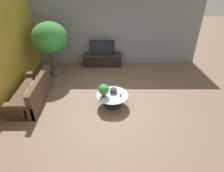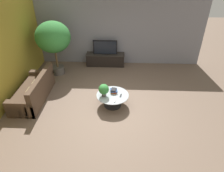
% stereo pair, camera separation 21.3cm
% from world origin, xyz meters
% --- Properties ---
extents(ground_plane, '(24.00, 24.00, 0.00)m').
position_xyz_m(ground_plane, '(0.00, 0.00, 0.00)').
color(ground_plane, brown).
extents(back_wall_stone, '(7.40, 0.12, 3.00)m').
position_xyz_m(back_wall_stone, '(0.00, 3.26, 1.50)').
color(back_wall_stone, gray).
rests_on(back_wall_stone, ground).
extents(media_console, '(1.65, 0.50, 0.52)m').
position_xyz_m(media_console, '(-0.37, 2.94, 0.27)').
color(media_console, black).
rests_on(media_console, ground).
extents(television, '(1.01, 0.13, 0.60)m').
position_xyz_m(television, '(-0.37, 2.94, 0.82)').
color(television, black).
rests_on(television, media_console).
extents(coffee_table, '(1.00, 1.00, 0.40)m').
position_xyz_m(coffee_table, '(0.06, 0.05, 0.28)').
color(coffee_table, black).
rests_on(coffee_table, ground).
extents(couch_by_wall, '(0.84, 2.04, 0.84)m').
position_xyz_m(couch_by_wall, '(-2.53, 0.32, 0.28)').
color(couch_by_wall, '#4C3828').
rests_on(couch_by_wall, ground).
extents(potted_palm_tall, '(1.30, 1.30, 2.10)m').
position_xyz_m(potted_palm_tall, '(-2.24, 2.10, 1.47)').
color(potted_palm_tall, '#514C47').
rests_on(potted_palm_tall, ground).
extents(potted_plant_tabletop, '(0.32, 0.32, 0.41)m').
position_xyz_m(potted_plant_tabletop, '(-0.20, -0.02, 0.64)').
color(potted_plant_tabletop, '#514C47').
rests_on(potted_plant_tabletop, coffee_table).
extents(book_stack, '(0.25, 0.26, 0.13)m').
position_xyz_m(book_stack, '(0.09, 0.19, 0.47)').
color(book_stack, gold).
rests_on(book_stack, coffee_table).
extents(remote_black, '(0.07, 0.16, 0.02)m').
position_xyz_m(remote_black, '(0.31, 0.01, 0.41)').
color(remote_black, black).
rests_on(remote_black, coffee_table).
extents(remote_silver, '(0.08, 0.16, 0.02)m').
position_xyz_m(remote_silver, '(0.15, -0.28, 0.41)').
color(remote_silver, gray).
rests_on(remote_silver, coffee_table).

